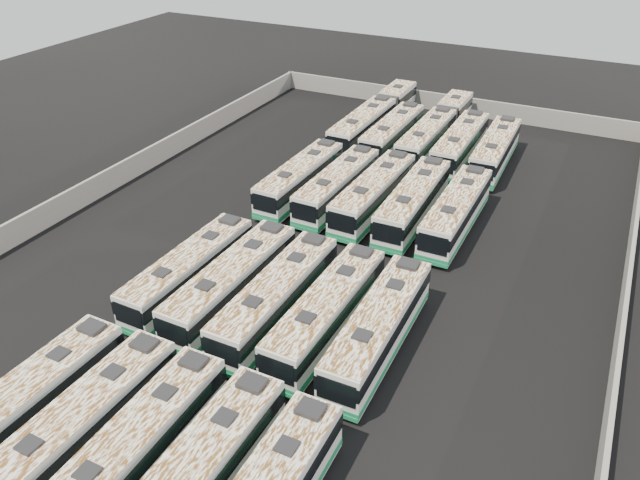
{
  "coord_description": "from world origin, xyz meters",
  "views": [
    {
      "loc": [
        18.97,
        -37.61,
        26.51
      ],
      "look_at": [
        0.62,
        -0.75,
        1.6
      ],
      "focal_mm": 35.0,
      "sensor_mm": 36.0,
      "label": 1
    }
  ],
  "objects": [
    {
      "name": "ground",
      "position": [
        0.0,
        0.0,
        0.0
      ],
      "size": [
        140.0,
        140.0,
        0.0
      ],
      "primitive_type": "plane",
      "color": "black",
      "rests_on": "ground"
    },
    {
      "name": "perimeter_wall",
      "position": [
        0.0,
        0.0,
        1.1
      ],
      "size": [
        45.2,
        73.2,
        2.2
      ],
      "color": "slate",
      "rests_on": "ground"
    },
    {
      "name": "bus_front_far_left",
      "position": [
        -5.67,
        -23.35,
        1.81
      ],
      "size": [
        2.86,
        12.57,
        3.53
      ],
      "rotation": [
        0.0,
        0.0,
        -0.02
      ],
      "color": "silver",
      "rests_on": "ground"
    },
    {
      "name": "bus_front_left",
      "position": [
        -1.96,
        -23.14,
        1.81
      ],
      "size": [
        2.85,
        12.62,
        3.55
      ],
      "rotation": [
        0.0,
        0.0,
        -0.02
      ],
      "color": "silver",
      "rests_on": "ground"
    },
    {
      "name": "bus_front_center",
      "position": [
        1.52,
        -23.07,
        1.81
      ],
      "size": [
        2.76,
        12.57,
        3.54
      ],
      "rotation": [
        0.0,
        0.0,
        0.01
      ],
      "color": "silver",
      "rests_on": "ground"
    },
    {
      "name": "bus_midfront_far_left",
      "position": [
        -5.62,
        -8.97,
        1.79
      ],
      "size": [
        2.88,
        12.46,
        3.5
      ],
      "rotation": [
        0.0,
        0.0,
        -0.02
      ],
      "color": "silver",
      "rests_on": "ground"
    },
    {
      "name": "bus_midfront_left",
      "position": [
        -2.05,
        -8.93,
        1.86
      ],
      "size": [
        2.93,
        12.97,
        3.64
      ],
      "rotation": [
        0.0,
        0.0,
        -0.02
      ],
      "color": "silver",
      "rests_on": "ground"
    },
    {
      "name": "bus_midfront_center",
      "position": [
        1.53,
        -9.07,
        1.86
      ],
      "size": [
        2.79,
        12.94,
        3.65
      ],
      "rotation": [
        0.0,
        0.0,
        -0.0
      ],
      "color": "silver",
      "rests_on": "ground"
    },
    {
      "name": "bus_midfront_right",
      "position": [
        5.19,
        -8.96,
        1.84
      ],
      "size": [
        2.89,
        12.83,
        3.61
      ],
      "rotation": [
        0.0,
        0.0,
        -0.01
      ],
      "color": "silver",
      "rests_on": "ground"
    },
    {
      "name": "bus_midfront_far_right",
      "position": [
        8.77,
        -8.99,
        1.84
      ],
      "size": [
        2.88,
        12.82,
        3.61
      ],
      "rotation": [
        0.0,
        0.0,
        0.01
      ],
      "color": "silver",
      "rests_on": "ground"
    },
    {
      "name": "bus_midback_far_left",
      "position": [
        -5.72,
        7.89,
        1.81
      ],
      "size": [
        2.83,
        12.57,
        3.53
      ],
      "rotation": [
        0.0,
        0.0,
        -0.01
      ],
      "color": "silver",
      "rests_on": "ground"
    },
    {
      "name": "bus_midback_left",
      "position": [
        -2.01,
        8.01,
        1.81
      ],
      "size": [
        2.9,
        12.58,
        3.53
      ],
      "rotation": [
        0.0,
        0.0,
        -0.02
      ],
      "color": "silver",
      "rests_on": "ground"
    },
    {
      "name": "bus_midback_center",
      "position": [
        1.52,
        7.93,
        1.87
      ],
      "size": [
        3.06,
        13.01,
        3.65
      ],
      "rotation": [
        0.0,
        0.0,
        -0.02
      ],
      "color": "silver",
      "rests_on": "ground"
    },
    {
      "name": "bus_midback_right",
      "position": [
        5.12,
        7.94,
        1.87
      ],
      "size": [
        2.96,
        13.01,
        3.66
      ],
      "rotation": [
        0.0,
        0.0,
        0.02
      ],
      "color": "silver",
      "rests_on": "ground"
    },
    {
      "name": "bus_midback_far_right",
      "position": [
        8.86,
        7.93,
        1.84
      ],
      "size": [
        2.72,
        12.79,
        3.6
      ],
      "rotation": [
        0.0,
        0.0,
        -0.0
      ],
      "color": "silver",
      "rests_on": "ground"
    },
    {
      "name": "bus_back_far_left",
      "position": [
        -5.64,
        25.75,
        1.86
      ],
      "size": [
        2.86,
        20.14,
        3.65
      ],
      "rotation": [
        0.0,
        0.0,
        -0.01
      ],
      "color": "silver",
      "rests_on": "ground"
    },
    {
      "name": "bus_back_left",
      "position": [
        -2.11,
        22.06,
        1.82
      ],
      "size": [
        2.74,
        12.62,
        3.55
      ],
      "rotation": [
        0.0,
        0.0,
        -0.01
      ],
      "color": "silver",
      "rests_on": "ground"
    },
    {
      "name": "bus_back_center",
      "position": [
        1.63,
        25.57,
        1.8
      ],
      "size": [
        2.83,
        19.48,
        3.53
      ],
      "rotation": [
        0.0,
        0.0,
        -0.01
      ],
      "color": "silver",
      "rests_on": "ground"
    },
    {
      "name": "bus_back_right",
      "position": [
        5.2,
        22.2,
        1.86
      ],
      "size": [
        2.75,
        12.9,
        3.64
      ],
      "rotation": [
        0.0,
        0.0,
        0.0
      ],
      "color": "silver",
      "rests_on": "ground"
    },
    {
      "name": "bus_back_far_right",
      "position": [
        8.78,
        22.32,
        1.82
      ],
      "size": [
        2.93,
        12.68,
        3.56
      ],
      "rotation": [
        0.0,
        0.0,
        0.02
      ],
      "color": "silver",
      "rests_on": "ground"
    }
  ]
}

